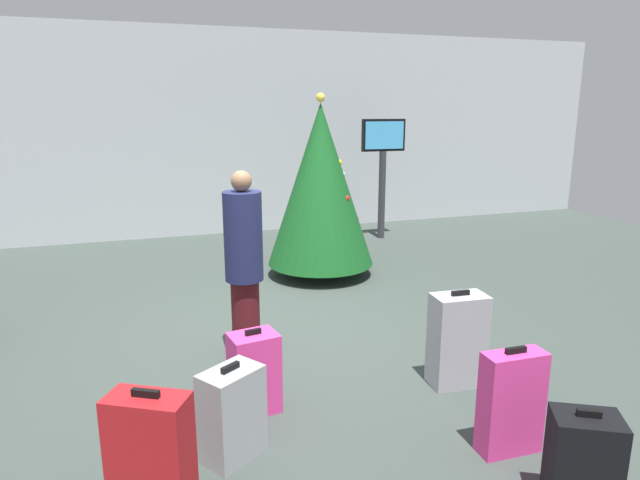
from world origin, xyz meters
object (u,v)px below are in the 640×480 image
(holiday_tree, at_px, (321,185))
(flight_info_kiosk, at_px, (383,158))
(suitcase_3, at_px, (511,403))
(suitcase_0, at_px, (458,340))
(suitcase_5, at_px, (151,464))
(traveller_0, at_px, (244,262))
(suitcase_4, at_px, (583,464))
(suitcase_1, at_px, (254,373))
(suitcase_2, at_px, (232,414))

(holiday_tree, relative_size, flight_info_kiosk, 1.18)
(holiday_tree, relative_size, suitcase_3, 3.24)
(flight_info_kiosk, xyz_separation_m, suitcase_3, (-1.78, -5.89, -1.03))
(holiday_tree, bearing_deg, suitcase_0, -88.52)
(suitcase_3, xyz_separation_m, suitcase_5, (-2.25, 0.02, 0.04))
(traveller_0, distance_m, suitcase_4, 2.98)
(suitcase_1, height_order, suitcase_4, suitcase_1)
(suitcase_0, distance_m, suitcase_4, 1.52)
(traveller_0, bearing_deg, holiday_tree, 56.56)
(holiday_tree, height_order, traveller_0, holiday_tree)
(suitcase_2, height_order, suitcase_5, suitcase_5)
(flight_info_kiosk, xyz_separation_m, suitcase_0, (-1.61, -4.98, -1.00))
(suitcase_0, height_order, suitcase_3, suitcase_0)
(suitcase_3, bearing_deg, suitcase_1, 145.33)
(holiday_tree, bearing_deg, suitcase_4, -90.72)
(holiday_tree, distance_m, suitcase_3, 4.25)
(suitcase_0, distance_m, suitcase_2, 1.95)
(suitcase_4, bearing_deg, suitcase_2, 147.63)
(holiday_tree, bearing_deg, flight_info_kiosk, 45.57)
(suitcase_1, xyz_separation_m, suitcase_2, (-0.25, -0.51, 0.00))
(suitcase_1, xyz_separation_m, suitcase_5, (-0.76, -1.01, 0.09))
(suitcase_5, bearing_deg, suitcase_0, 20.13)
(traveller_0, bearing_deg, suitcase_1, -97.43)
(suitcase_1, bearing_deg, holiday_tree, 63.34)
(suitcase_1, distance_m, suitcase_4, 2.23)
(suitcase_2, bearing_deg, suitcase_0, 11.64)
(suitcase_4, bearing_deg, suitcase_0, 84.57)
(suitcase_3, bearing_deg, suitcase_0, 79.61)
(suitcase_2, bearing_deg, traveller_0, 75.48)
(holiday_tree, xyz_separation_m, suitcase_4, (-0.06, -4.76, -0.93))
(suitcase_4, height_order, suitcase_5, suitcase_5)
(holiday_tree, relative_size, suitcase_2, 3.68)
(holiday_tree, xyz_separation_m, suitcase_3, (-0.08, -4.16, -0.87))
(holiday_tree, bearing_deg, traveller_0, -123.44)
(suitcase_2, bearing_deg, suitcase_3, -16.52)
(suitcase_0, xyz_separation_m, suitcase_2, (-1.91, -0.39, -0.08))
(suitcase_1, bearing_deg, flight_info_kiosk, 56.09)
(traveller_0, xyz_separation_m, suitcase_2, (-0.38, -1.45, -0.59))
(flight_info_kiosk, xyz_separation_m, suitcase_2, (-3.52, -5.37, -1.08))
(holiday_tree, distance_m, suitcase_1, 3.62)
(suitcase_2, bearing_deg, suitcase_1, 63.74)
(traveller_0, bearing_deg, suitcase_3, -55.16)
(holiday_tree, xyz_separation_m, suitcase_0, (0.08, -3.25, -0.84))
(suitcase_3, height_order, suitcase_5, suitcase_5)
(flight_info_kiosk, height_order, traveller_0, flight_info_kiosk)
(suitcase_4, bearing_deg, suitcase_1, 132.82)
(flight_info_kiosk, relative_size, suitcase_2, 3.11)
(flight_info_kiosk, distance_m, traveller_0, 5.05)
(traveller_0, relative_size, suitcase_0, 2.11)
(suitcase_3, distance_m, suitcase_5, 2.25)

